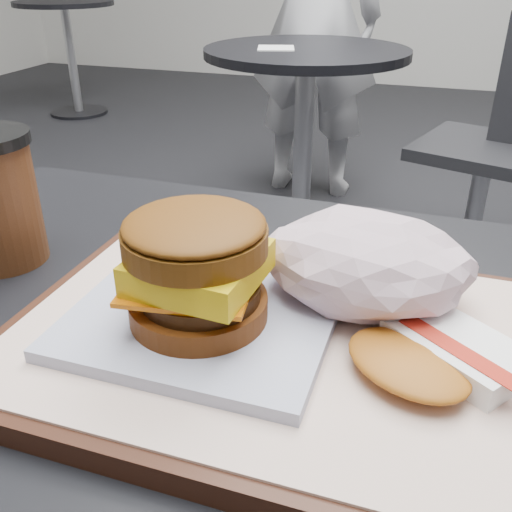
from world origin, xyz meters
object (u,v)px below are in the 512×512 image
(breakfast_sandwich, at_px, (199,280))
(neighbor_chair, at_px, (512,137))
(patron, at_px, (315,13))
(hash_brown, at_px, (435,355))
(crumpled_wrapper, at_px, (367,263))
(neighbor_table, at_px, (304,107))
(customer_table, at_px, (238,508))
(serving_tray, at_px, (266,340))

(breakfast_sandwich, xyz_separation_m, neighbor_chair, (0.36, 1.65, -0.32))
(breakfast_sandwich, height_order, patron, patron)
(hash_brown, xyz_separation_m, crumpled_wrapper, (-0.06, 0.07, 0.02))
(neighbor_table, bearing_deg, patron, 101.14)
(neighbor_table, relative_size, patron, 0.47)
(breakfast_sandwich, height_order, neighbor_chair, breakfast_sandwich)
(crumpled_wrapper, height_order, patron, patron)
(customer_table, bearing_deg, neighbor_table, 101.98)
(crumpled_wrapper, bearing_deg, neighbor_table, 105.37)
(hash_brown, bearing_deg, breakfast_sandwich, -178.59)
(hash_brown, bearing_deg, patron, 105.11)
(crumpled_wrapper, bearing_deg, serving_tray, -135.96)
(hash_brown, xyz_separation_m, neighbor_table, (-0.49, 1.66, -0.25))
(neighbor_chair, distance_m, patron, 1.09)
(serving_tray, bearing_deg, neighbor_table, 102.82)
(crumpled_wrapper, relative_size, neighbor_table, 0.21)
(crumpled_wrapper, bearing_deg, patron, 104.17)
(serving_tray, bearing_deg, patron, 102.35)
(patron, bearing_deg, neighbor_chair, 140.48)
(patron, bearing_deg, serving_tray, 101.41)
(serving_tray, bearing_deg, hash_brown, -3.27)
(customer_table, height_order, hash_brown, hash_brown)
(serving_tray, distance_m, patron, 2.34)
(serving_tray, xyz_separation_m, patron, (-0.50, 2.29, 0.02))
(patron, bearing_deg, neighbor_table, 100.19)
(customer_table, xyz_separation_m, neighbor_chair, (0.34, 1.64, -0.07))
(serving_tray, height_order, neighbor_table, serving_tray)
(customer_table, distance_m, breakfast_sandwich, 0.25)
(customer_table, xyz_separation_m, serving_tray, (0.03, 0.00, 0.20))
(customer_table, distance_m, serving_tray, 0.20)
(crumpled_wrapper, distance_m, neighbor_table, 1.67)
(customer_table, distance_m, neighbor_chair, 1.67)
(hash_brown, distance_m, neighbor_chair, 1.68)
(patron, bearing_deg, customer_table, 100.79)
(breakfast_sandwich, distance_m, patron, 2.34)
(breakfast_sandwich, distance_m, neighbor_chair, 1.72)
(breakfast_sandwich, bearing_deg, hash_brown, 1.41)
(breakfast_sandwich, xyz_separation_m, patron, (-0.45, 2.30, -0.03))
(customer_table, bearing_deg, crumpled_wrapper, 34.76)
(hash_brown, bearing_deg, crumpled_wrapper, 130.64)
(breakfast_sandwich, bearing_deg, neighbor_table, 101.19)
(serving_tray, bearing_deg, customer_table, -178.13)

